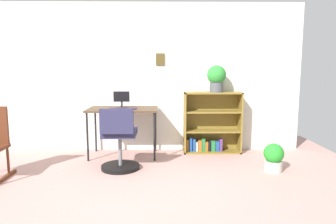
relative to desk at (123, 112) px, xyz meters
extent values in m
plane|color=tan|center=(0.27, -1.73, -0.69)|extent=(6.24, 6.24, 0.00)
cube|color=silver|center=(0.27, 0.42, 0.51)|extent=(5.20, 0.10, 2.39)
cube|color=#4B3C1A|center=(0.57, 0.36, 0.81)|extent=(0.14, 0.02, 0.19)
cube|color=#4C3725|center=(0.00, 0.00, 0.04)|extent=(1.06, 0.63, 0.03)
cylinder|color=black|center=(-0.49, -0.27, -0.33)|extent=(0.03, 0.03, 0.72)
cylinder|color=black|center=(0.49, -0.27, -0.33)|extent=(0.03, 0.03, 0.72)
cylinder|color=black|center=(-0.49, 0.27, -0.33)|extent=(0.03, 0.03, 0.72)
cylinder|color=black|center=(0.49, 0.27, -0.33)|extent=(0.03, 0.03, 0.72)
cylinder|color=#262628|center=(-0.03, 0.08, 0.06)|extent=(0.15, 0.15, 0.01)
cylinder|color=#262628|center=(-0.03, 0.08, 0.11)|extent=(0.03, 0.03, 0.08)
cube|color=black|center=(-0.03, 0.07, 0.23)|extent=(0.25, 0.02, 0.16)
cube|color=#2F1C35|center=(0.01, -0.12, 0.07)|extent=(0.41, 0.13, 0.02)
cylinder|color=black|center=(0.04, -0.63, -0.66)|extent=(0.52, 0.52, 0.05)
cylinder|color=slate|center=(0.04, -0.63, -0.43)|extent=(0.05, 0.05, 0.41)
cube|color=#292947|center=(0.04, -0.63, -0.19)|extent=(0.44, 0.44, 0.08)
cube|color=#292947|center=(0.04, -0.88, 0.01)|extent=(0.42, 0.07, 0.31)
cube|color=#552816|center=(-1.32, -1.09, -0.67)|extent=(0.04, 0.64, 0.04)
cylinder|color=#552816|center=(-1.32, -0.93, -0.48)|extent=(0.03, 0.03, 0.34)
cube|color=olive|center=(0.96, 0.19, -0.20)|extent=(0.02, 0.30, 0.98)
cube|color=olive|center=(1.85, 0.19, -0.20)|extent=(0.02, 0.30, 0.98)
cube|color=olive|center=(1.41, 0.19, 0.28)|extent=(0.91, 0.30, 0.02)
cube|color=olive|center=(1.41, 0.19, -0.68)|extent=(0.91, 0.30, 0.02)
cube|color=olive|center=(1.41, 0.33, -0.20)|extent=(0.91, 0.02, 0.98)
cube|color=olive|center=(1.41, 0.19, -0.34)|extent=(0.86, 0.28, 0.02)
cube|color=olive|center=(1.41, 0.19, -0.02)|extent=(0.86, 0.28, 0.02)
cube|color=#99591E|center=(1.01, 0.18, -0.57)|extent=(0.04, 0.12, 0.19)
cube|color=#1E478C|center=(1.06, 0.18, -0.56)|extent=(0.04, 0.09, 0.22)
cube|color=#1E478C|center=(1.11, 0.18, -0.57)|extent=(0.04, 0.13, 0.20)
cube|color=beige|center=(1.16, 0.18, -0.59)|extent=(0.04, 0.09, 0.15)
cube|color=#99591E|center=(1.21, 0.18, -0.58)|extent=(0.05, 0.12, 0.18)
cube|color=#237238|center=(1.26, 0.18, -0.56)|extent=(0.05, 0.10, 0.21)
cube|color=#99591E|center=(1.31, 0.18, -0.59)|extent=(0.05, 0.11, 0.15)
cube|color=black|center=(1.36, 0.18, -0.58)|extent=(0.03, 0.09, 0.16)
cube|color=#237238|center=(1.42, 0.18, -0.58)|extent=(0.07, 0.11, 0.17)
cube|color=#1E478C|center=(1.49, 0.18, -0.59)|extent=(0.06, 0.10, 0.16)
cube|color=#593372|center=(1.55, 0.18, -0.57)|extent=(0.04, 0.11, 0.20)
cylinder|color=#474C51|center=(1.45, 0.17, 0.37)|extent=(0.21, 0.21, 0.16)
sphere|color=#2C8C33|center=(1.45, 0.17, 0.56)|extent=(0.30, 0.30, 0.30)
cylinder|color=#B7B2A8|center=(2.07, -0.76, -0.62)|extent=(0.23, 0.23, 0.14)
sphere|color=green|center=(2.07, -0.76, -0.45)|extent=(0.26, 0.26, 0.26)
camera|label=1|loc=(0.62, -4.67, 0.65)|focal=32.86mm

